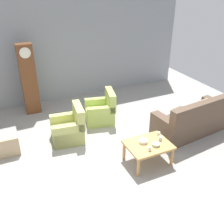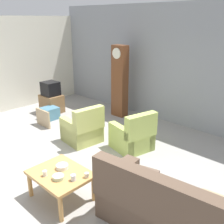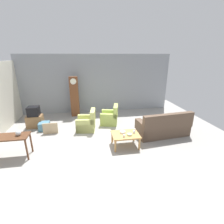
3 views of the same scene
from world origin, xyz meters
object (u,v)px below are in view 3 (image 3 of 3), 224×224
(coffee_table_wood, at_px, (125,136))
(tv_stand_cabinet, at_px, (35,121))
(armchair_olive_far, at_px, (110,118))
(storage_box_blue, at_px, (44,126))
(couch_floral, at_px, (163,128))
(grandfather_clock, at_px, (75,97))
(tv_crt, at_px, (33,111))
(glass_dome_cloche, at_px, (18,133))
(bowl_white_stacked, at_px, (123,132))
(armchair_olive_near, at_px, (87,123))
(cup_cream_tall, at_px, (135,130))
(framed_picture_leaning, at_px, (50,128))
(bowl_shallow_green, at_px, (129,134))
(cup_blue_rimmed, at_px, (134,132))
(console_table_dark, at_px, (7,140))
(cup_white_porcelain, at_px, (124,136))

(coffee_table_wood, xyz_separation_m, tv_stand_cabinet, (-3.67, 2.32, -0.13))
(armchair_olive_far, relative_size, storage_box_blue, 2.14)
(couch_floral, xyz_separation_m, grandfather_clock, (-3.62, 3.01, 0.70))
(tv_crt, bearing_deg, armchair_olive_far, -3.15)
(tv_stand_cabinet, distance_m, tv_crt, 0.48)
(glass_dome_cloche, relative_size, bowl_white_stacked, 0.84)
(armchair_olive_near, xyz_separation_m, cup_cream_tall, (1.73, -1.40, 0.21))
(tv_crt, distance_m, cup_cream_tall, 4.59)
(armchair_olive_near, height_order, glass_dome_cloche, armchair_olive_near)
(framed_picture_leaning, height_order, bowl_shallow_green, bowl_shallow_green)
(cup_cream_tall, bearing_deg, bowl_shallow_green, -131.57)
(framed_picture_leaning, bearing_deg, bowl_white_stacked, -26.46)
(coffee_table_wood, height_order, cup_blue_rimmed, cup_blue_rimmed)
(console_table_dark, bearing_deg, tv_crt, 86.24)
(coffee_table_wood, relative_size, grandfather_clock, 0.46)
(tv_stand_cabinet, bearing_deg, couch_floral, -18.21)
(tv_stand_cabinet, bearing_deg, glass_dome_cloche, -85.31)
(coffee_table_wood, height_order, tv_stand_cabinet, tv_stand_cabinet)
(couch_floral, relative_size, framed_picture_leaning, 3.63)
(tv_stand_cabinet, height_order, cup_blue_rimmed, cup_blue_rimmed)
(tv_crt, distance_m, glass_dome_cloche, 2.38)
(storage_box_blue, height_order, cup_blue_rimmed, cup_blue_rimmed)
(cup_cream_tall, bearing_deg, armchair_olive_near, 141.09)
(coffee_table_wood, relative_size, cup_white_porcelain, 10.76)
(bowl_white_stacked, bearing_deg, coffee_table_wood, -51.10)
(grandfather_clock, bearing_deg, cup_blue_rimmed, -57.89)
(framed_picture_leaning, distance_m, cup_cream_tall, 3.51)
(tv_crt, distance_m, framed_picture_leaning, 1.28)
(framed_picture_leaning, relative_size, bowl_white_stacked, 3.04)
(armchair_olive_near, bearing_deg, grandfather_clock, 106.45)
(coffee_table_wood, height_order, storage_box_blue, coffee_table_wood)
(tv_crt, height_order, cup_blue_rimmed, tv_crt)
(armchair_olive_far, xyz_separation_m, glass_dome_cloche, (-3.25, -2.18, 0.53))
(grandfather_clock, bearing_deg, couch_floral, -39.69)
(couch_floral, height_order, grandfather_clock, grandfather_clock)
(glass_dome_cloche, relative_size, cup_cream_tall, 2.17)
(console_table_dark, distance_m, storage_box_blue, 2.15)
(framed_picture_leaning, bearing_deg, coffee_table_wood, -27.37)
(tv_crt, bearing_deg, console_table_dark, -93.76)
(grandfather_clock, height_order, tv_stand_cabinet, grandfather_clock)
(console_table_dark, bearing_deg, tv_stand_cabinet, 86.24)
(grandfather_clock, bearing_deg, armchair_olive_far, -40.32)
(armchair_olive_near, relative_size, tv_stand_cabinet, 1.35)
(coffee_table_wood, bearing_deg, tv_stand_cabinet, 147.71)
(framed_picture_leaning, height_order, glass_dome_cloche, glass_dome_cloche)
(console_table_dark, relative_size, grandfather_clock, 0.62)
(coffee_table_wood, height_order, framed_picture_leaning, coffee_table_wood)
(cup_blue_rimmed, bearing_deg, cup_white_porcelain, -151.42)
(bowl_shallow_green, bearing_deg, storage_box_blue, 148.35)
(grandfather_clock, relative_size, bowl_white_stacked, 10.64)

